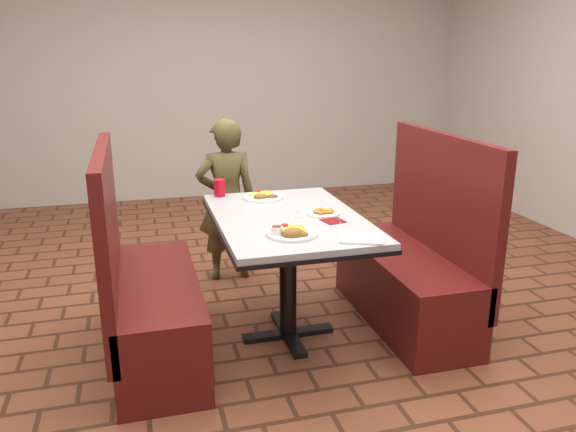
# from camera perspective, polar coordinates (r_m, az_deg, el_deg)

# --- Properties ---
(dining_table) EXTENTS (0.81, 1.21, 0.75)m
(dining_table) POSITION_cam_1_polar(r_m,az_deg,el_deg) (3.18, 0.00, -1.66)
(dining_table) COLOR #B0B2B5
(dining_table) RESTS_ON ground
(booth_bench_left) EXTENTS (0.47, 1.20, 1.17)m
(booth_bench_left) POSITION_cam_1_polar(r_m,az_deg,el_deg) (3.20, -14.07, -8.33)
(booth_bench_left) COLOR #5D1815
(booth_bench_left) RESTS_ON ground
(booth_bench_right) EXTENTS (0.47, 1.20, 1.17)m
(booth_bench_right) POSITION_cam_1_polar(r_m,az_deg,el_deg) (3.58, 12.48, -5.50)
(booth_bench_right) COLOR #5D1815
(booth_bench_right) RESTS_ON ground
(diner_person) EXTENTS (0.44, 0.30, 1.19)m
(diner_person) POSITION_cam_1_polar(r_m,az_deg,el_deg) (4.11, -6.26, 1.60)
(diner_person) COLOR brown
(diner_person) RESTS_ON ground
(near_dinner_plate) EXTENTS (0.26, 0.26, 0.08)m
(near_dinner_plate) POSITION_cam_1_polar(r_m,az_deg,el_deg) (2.82, 0.32, -1.43)
(near_dinner_plate) COLOR white
(near_dinner_plate) RESTS_ON dining_table
(far_dinner_plate) EXTENTS (0.25, 0.25, 0.06)m
(far_dinner_plate) POSITION_cam_1_polar(r_m,az_deg,el_deg) (3.53, -2.58, 2.19)
(far_dinner_plate) COLOR white
(far_dinner_plate) RESTS_ON dining_table
(plantain_plate) EXTENTS (0.19, 0.19, 0.03)m
(plantain_plate) POSITION_cam_1_polar(r_m,az_deg,el_deg) (3.19, 3.61, 0.37)
(plantain_plate) COLOR white
(plantain_plate) RESTS_ON dining_table
(maroon_napkin) EXTENTS (0.13, 0.13, 0.00)m
(maroon_napkin) POSITION_cam_1_polar(r_m,az_deg,el_deg) (3.07, 4.62, -0.50)
(maroon_napkin) COLOR maroon
(maroon_napkin) RESTS_ON dining_table
(spoon_utensil) EXTENTS (0.02, 0.14, 0.00)m
(spoon_utensil) POSITION_cam_1_polar(r_m,az_deg,el_deg) (3.09, 4.94, -0.30)
(spoon_utensil) COLOR #BABABE
(spoon_utensil) RESTS_ON dining_table
(red_tumbler) EXTENTS (0.07, 0.07, 0.11)m
(red_tumbler) POSITION_cam_1_polar(r_m,az_deg,el_deg) (3.60, -6.97, 2.86)
(red_tumbler) COLOR red
(red_tumbler) RESTS_ON dining_table
(paper_napkin) EXTENTS (0.25, 0.23, 0.01)m
(paper_napkin) POSITION_cam_1_polar(r_m,az_deg,el_deg) (2.78, 7.50, -2.30)
(paper_napkin) COLOR white
(paper_napkin) RESTS_ON dining_table
(knife_utensil) EXTENTS (0.08, 0.17, 0.00)m
(knife_utensil) POSITION_cam_1_polar(r_m,az_deg,el_deg) (2.79, 0.42, -2.02)
(knife_utensil) COLOR silver
(knife_utensil) RESTS_ON dining_table
(fork_utensil) EXTENTS (0.08, 0.16, 0.00)m
(fork_utensil) POSITION_cam_1_polar(r_m,az_deg,el_deg) (2.79, -0.11, -2.00)
(fork_utensil) COLOR silver
(fork_utensil) RESTS_ON dining_table
(lettuce_shreds) EXTENTS (0.28, 0.32, 0.00)m
(lettuce_shreds) POSITION_cam_1_polar(r_m,az_deg,el_deg) (3.22, 0.40, 0.36)
(lettuce_shreds) COLOR #80B247
(lettuce_shreds) RESTS_ON dining_table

